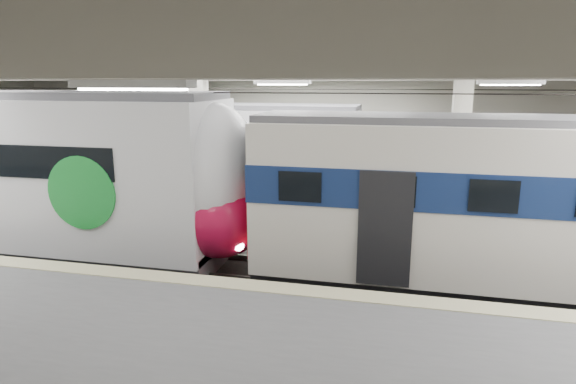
# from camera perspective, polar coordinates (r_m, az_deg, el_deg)

# --- Properties ---
(station_hall) EXTENTS (36.00, 24.00, 5.75)m
(station_hall) POSITION_cam_1_polar(r_m,az_deg,el_deg) (10.50, -5.43, 3.44)
(station_hall) COLOR black
(station_hall) RESTS_ON ground
(modern_emu) EXTENTS (14.74, 3.04, 4.71)m
(modern_emu) POSITION_cam_1_polar(r_m,az_deg,el_deg) (15.48, -27.30, 1.63)
(modern_emu) COLOR silver
(modern_emu) RESTS_ON ground
(older_rer) EXTENTS (12.70, 2.80, 4.22)m
(older_rer) POSITION_cam_1_polar(r_m,az_deg,el_deg) (12.25, 26.37, -1.42)
(older_rer) COLOR silver
(older_rer) RESTS_ON ground
(far_train) EXTENTS (12.91, 2.78, 4.16)m
(far_train) POSITION_cam_1_polar(r_m,az_deg,el_deg) (18.98, -11.52, 4.18)
(far_train) COLOR silver
(far_train) RESTS_ON ground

